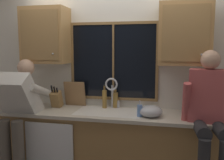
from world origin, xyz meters
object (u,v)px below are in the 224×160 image
Objects in this scene: person_standing at (17,110)px; mixing_bowl at (151,111)px; bottle_green_glass at (105,98)px; person_sitting_on_counter at (210,107)px; bottle_tall_clear at (115,99)px; cutting_board at (75,94)px; soap_dispenser at (140,110)px; knife_block at (56,99)px.

mixing_bowl is at bearing 7.99° from person_standing.
person_sitting_on_counter is at bearing -20.17° from bottle_green_glass.
bottle_green_glass is at bearing -155.71° from bottle_tall_clear.
bottle_green_glass reaches higher than bottle_tall_clear.
bottle_green_glass is at bearing -5.19° from cutting_board.
person_standing is 2.17m from person_sitting_on_counter.
person_standing is at bearing -152.71° from bottle_green_glass.
soap_dispenser is (-0.73, 0.14, -0.11)m from person_sitting_on_counter.
bottle_green_glass reaches higher than soap_dispenser.
person_standing is at bearing -178.84° from person_sitting_on_counter.
person_sitting_on_counter reaches higher than cutting_board.
soap_dispenser is (0.91, -0.34, -0.09)m from cutting_board.
soap_dispenser is 0.62× the size of bottle_green_glass.
person_standing is 1.22m from bottle_tall_clear.
cutting_board is 0.98m from soap_dispenser.
cutting_board is 1.30× the size of bottle_tall_clear.
mixing_bowl is (1.03, -0.31, -0.10)m from cutting_board.
cutting_board is at bearing 174.81° from bottle_green_glass.
person_sitting_on_counter is at bearing -16.19° from mixing_bowl.
person_standing is 5.08× the size of bottle_green_glass.
cutting_board reaches higher than bottle_tall_clear.
person_standing is 6.03× the size of bottle_tall_clear.
knife_block is 1.05× the size of bottle_green_glass.
mixing_bowl is 0.87× the size of bottle_green_glass.
bottle_tall_clear is (0.13, 0.06, -0.02)m from bottle_green_glass.
person_sitting_on_counter is 3.73× the size of cutting_board.
knife_block is 1.20× the size of mixing_bowl.
soap_dispenser is 0.58m from bottle_green_glass.
person_standing is 0.76m from cutting_board.
mixing_bowl is 1.40× the size of soap_dispenser.
bottle_green_glass is 0.15m from bottle_tall_clear.
person_sitting_on_counter is 4.87× the size of bottle_tall_clear.
mixing_bowl is (1.24, -0.18, -0.05)m from knife_block.
cutting_board is at bearing 32.69° from knife_block.
mixing_bowl is 1.03× the size of bottle_tall_clear.
bottle_green_glass is (0.63, 0.09, 0.02)m from knife_block.
soap_dispenser is at bearing -31.93° from bottle_green_glass.
knife_block reaches higher than mixing_bowl.
knife_block is 0.95× the size of cutting_board.
mixing_bowl is at bearing 163.81° from person_sitting_on_counter.
soap_dispenser is at bearing -20.63° from cutting_board.
bottle_tall_clear is at bearing 155.00° from person_sitting_on_counter.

